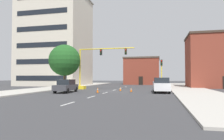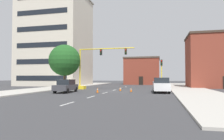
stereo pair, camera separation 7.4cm
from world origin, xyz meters
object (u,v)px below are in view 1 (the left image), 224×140
at_px(traffic_cone_roadside_a, 98,90).
at_px(traffic_cone_roadside_c, 120,89).
at_px(sedan_dark_gray_near_left, 66,86).
at_px(traffic_signal_gantry, 88,75).
at_px(tree_left_near, 65,60).
at_px(traffic_light_pole_right, 162,68).
at_px(traffic_cone_roadside_b, 131,90).
at_px(pickup_truck_white, 161,85).

relative_size(traffic_cone_roadside_a, traffic_cone_roadside_c, 1.19).
bearing_deg(sedan_dark_gray_near_left, traffic_signal_gantry, 87.71).
bearing_deg(tree_left_near, traffic_cone_roadside_a, -37.45).
distance_m(traffic_cone_roadside_a, traffic_cone_roadside_c, 4.77).
bearing_deg(traffic_cone_roadside_a, traffic_light_pole_right, 43.58).
relative_size(tree_left_near, traffic_cone_roadside_c, 12.39).
xyz_separation_m(traffic_cone_roadside_a, traffic_cone_roadside_c, (2.19, 4.23, -0.06)).
height_order(traffic_signal_gantry, traffic_cone_roadside_a, traffic_signal_gantry).
relative_size(traffic_light_pole_right, traffic_cone_roadside_c, 7.99).
bearing_deg(traffic_signal_gantry, tree_left_near, -157.79).
bearing_deg(traffic_cone_roadside_b, traffic_cone_roadside_c, 138.47).
bearing_deg(traffic_light_pole_right, pickup_truck_white, -91.54).
bearing_deg(tree_left_near, traffic_light_pole_right, 7.21).
height_order(tree_left_near, pickup_truck_white, tree_left_near).
distance_m(tree_left_near, sedan_dark_gray_near_left, 7.87).
height_order(traffic_light_pole_right, traffic_cone_roadside_a, traffic_light_pole_right).
distance_m(pickup_truck_white, traffic_cone_roadside_c, 6.05).
distance_m(traffic_light_pole_right, traffic_cone_roadside_a, 11.67).
relative_size(tree_left_near, traffic_cone_roadside_a, 10.39).
relative_size(traffic_signal_gantry, traffic_cone_roadside_a, 14.23).
bearing_deg(traffic_cone_roadside_c, pickup_truck_white, -15.27).
bearing_deg(sedan_dark_gray_near_left, traffic_cone_roadside_c, 34.53).
relative_size(traffic_light_pole_right, traffic_cone_roadside_a, 6.70).
height_order(traffic_signal_gantry, traffic_cone_roadside_b, traffic_signal_gantry).
bearing_deg(traffic_cone_roadside_b, sedan_dark_gray_near_left, -160.95).
height_order(pickup_truck_white, traffic_cone_roadside_c, pickup_truck_white).
bearing_deg(traffic_cone_roadside_c, tree_left_near, 171.07).
bearing_deg(pickup_truck_white, traffic_cone_roadside_b, -179.72).
distance_m(pickup_truck_white, sedan_dark_gray_near_left, 12.64).
bearing_deg(traffic_cone_roadside_b, traffic_cone_roadside_a, -146.71).
xyz_separation_m(traffic_cone_roadside_b, traffic_cone_roadside_c, (-1.81, 1.60, -0.00)).
bearing_deg(traffic_cone_roadside_b, tree_left_near, 164.81).
bearing_deg(tree_left_near, traffic_cone_roadside_b, -15.19).
bearing_deg(sedan_dark_gray_near_left, traffic_cone_roadside_b, 19.05).
bearing_deg(sedan_dark_gray_near_left, traffic_cone_roadside_a, 3.19).
bearing_deg(traffic_cone_roadside_a, sedan_dark_gray_near_left, -176.81).
height_order(tree_left_near, traffic_cone_roadside_b, tree_left_near).
relative_size(traffic_light_pole_right, tree_left_near, 0.65).
bearing_deg(tree_left_near, pickup_truck_white, -11.34).
relative_size(sedan_dark_gray_near_left, traffic_cone_roadside_a, 6.42).
bearing_deg(traffic_cone_roadside_c, sedan_dark_gray_near_left, -145.47).
bearing_deg(traffic_signal_gantry, sedan_dark_gray_near_left, -92.29).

